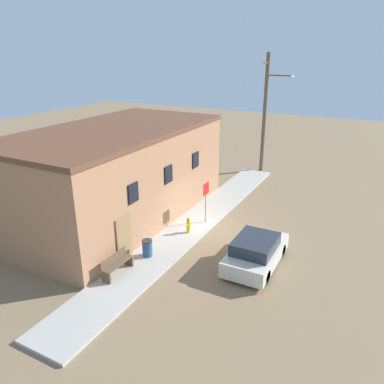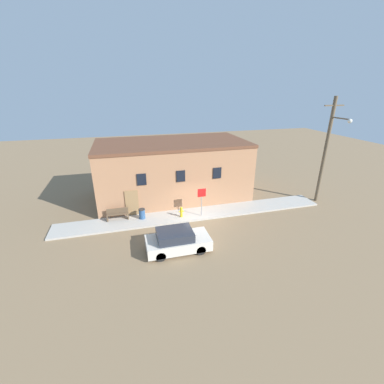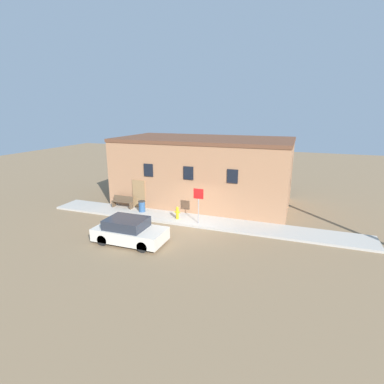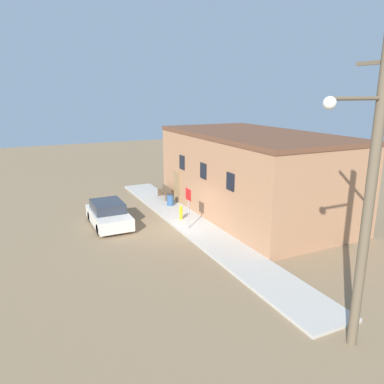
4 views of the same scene
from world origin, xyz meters
name	(u,v)px [view 1 (image 1 of 4)]	position (x,y,z in m)	size (l,w,h in m)	color
ground_plane	(212,229)	(0.00, 0.00, 0.00)	(80.00, 80.00, 0.00)	#846B4C
sidewalk	(194,223)	(0.00, 1.06, 0.07)	(21.28, 2.13, 0.13)	#B2ADA3
brick_building	(117,173)	(-0.91, 5.48, 2.55)	(13.09, 6.82, 5.09)	#A87551
fire_hydrant	(188,225)	(-1.20, 0.78, 0.56)	(0.40, 0.19, 0.85)	gold
stop_sign	(206,195)	(0.35, 0.55, 1.72)	(0.65, 0.06, 2.27)	gray
bench	(117,264)	(-5.94, 1.65, 0.57)	(1.59, 0.44, 0.86)	brown
trash_bin	(147,248)	(-4.15, 1.32, 0.53)	(0.48, 0.48, 0.79)	#2D517F
utility_pole	(266,111)	(11.26, 0.85, 4.68)	(1.80, 2.08, 8.85)	brown
parked_car	(256,252)	(-2.39, -3.23, 0.66)	(3.94, 1.89, 1.38)	black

